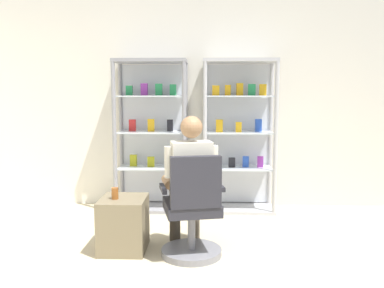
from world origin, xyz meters
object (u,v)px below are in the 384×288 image
Objects in this scene: display_cabinet_right at (238,134)px; tea_glass at (115,193)px; display_cabinet_left at (152,134)px; seated_shopkeeper at (189,177)px; storage_crate at (124,224)px; office_chair at (193,216)px.

display_cabinet_right is 1.97m from tea_glass.
display_cabinet_left is 17.47× the size of tea_glass.
seated_shopkeeper is 0.78m from storage_crate.
display_cabinet_right is 1.56m from seated_shopkeeper.
seated_shopkeeper is at bearing -111.30° from display_cabinet_right.
office_chair is 0.74× the size of seated_shopkeeper.
display_cabinet_right is at bearing 71.77° from office_chair.
tea_glass reaches higher than storage_crate.
display_cabinet_left is at bearing 110.58° from seated_shopkeeper.
display_cabinet_right is 3.76× the size of storage_crate.
office_chair is 1.90× the size of storage_crate.
tea_glass is (-0.16, -1.47, -0.41)m from display_cabinet_left.
storage_crate is (-1.19, -1.43, -0.72)m from display_cabinet_right.
seated_shopkeeper reaches higher than tea_glass.
storage_crate is (-0.66, 0.16, -0.14)m from office_chair.
storage_crate is at bearing -129.66° from display_cabinet_right.
office_chair is at bearing -13.76° from storage_crate.
display_cabinet_left is 1.47× the size of seated_shopkeeper.
display_cabinet_right is 1.77m from office_chair.
display_cabinet_left is 1.10m from display_cabinet_right.
display_cabinet_left is at bearing 179.92° from display_cabinet_right.
seated_shopkeeper is at bearing -0.24° from storage_crate.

